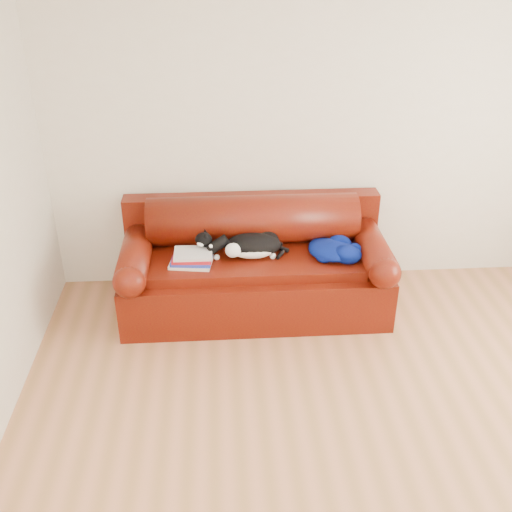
{
  "coord_description": "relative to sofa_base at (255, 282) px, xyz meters",
  "views": [
    {
      "loc": [
        -0.87,
        -2.66,
        2.76
      ],
      "look_at": [
        -0.6,
        1.35,
        0.56
      ],
      "focal_mm": 42.0,
      "sensor_mm": 36.0,
      "label": 1
    }
  ],
  "objects": [
    {
      "name": "ground",
      "position": [
        0.6,
        -1.49,
        -0.24
      ],
      "size": [
        4.5,
        4.5,
        0.0
      ],
      "primitive_type": "plane",
      "color": "#996A3D",
      "rests_on": "ground"
    },
    {
      "name": "room_shell",
      "position": [
        0.72,
        -1.48,
        1.43
      ],
      "size": [
        4.52,
        4.02,
        2.61
      ],
      "color": "beige",
      "rests_on": "ground"
    },
    {
      "name": "sofa_base",
      "position": [
        0.0,
        0.0,
        0.0
      ],
      "size": [
        2.1,
        0.9,
        0.5
      ],
      "color": "#3F0207",
      "rests_on": "ground"
    },
    {
      "name": "sofa_back",
      "position": [
        -0.0,
        0.24,
        0.3
      ],
      "size": [
        2.1,
        1.01,
        0.88
      ],
      "color": "#3F0207",
      "rests_on": "ground"
    },
    {
      "name": "book_stack",
      "position": [
        -0.49,
        -0.12,
        0.31
      ],
      "size": [
        0.35,
        0.29,
        0.1
      ],
      "rotation": [
        0.0,
        0.0,
        -0.09
      ],
      "color": "white",
      "rests_on": "sofa_base"
    },
    {
      "name": "cat",
      "position": [
        -0.02,
        -0.04,
        0.35
      ],
      "size": [
        0.65,
        0.37,
        0.23
      ],
      "rotation": [
        0.0,
        0.0,
        0.34
      ],
      "color": "black",
      "rests_on": "sofa_base"
    },
    {
      "name": "blanket",
      "position": [
        0.62,
        -0.08,
        0.32
      ],
      "size": [
        0.47,
        0.48,
        0.14
      ],
      "rotation": [
        0.0,
        0.0,
        -0.41
      ],
      "color": "#020E4E",
      "rests_on": "sofa_base"
    }
  ]
}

